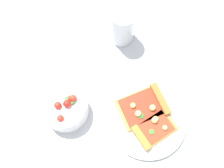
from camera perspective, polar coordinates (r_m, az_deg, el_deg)
The scene contains 6 objects.
ground_plane at distance 0.76m, azimuth 5.26°, elevation -6.68°, with size 2.40×2.40×0.00m, color silver.
plate at distance 0.75m, azimuth 7.96°, elevation -8.11°, with size 0.23×0.23×0.01m, color silver.
pizza_slice_near at distance 0.73m, azimuth 9.07°, elevation -10.25°, with size 0.13×0.14×0.02m.
pizza_slice_far at distance 0.75m, azimuth 7.62°, elevation -4.93°, with size 0.16×0.17×0.03m.
salad_bowl at distance 0.74m, azimuth -10.59°, elevation -5.48°, with size 0.13×0.13×0.07m.
soda_glass at distance 0.81m, azimuth 2.37°, elevation 12.77°, with size 0.08×0.08×0.13m.
Camera 1 is at (-0.19, 0.04, 0.73)m, focal length 40.12 mm.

